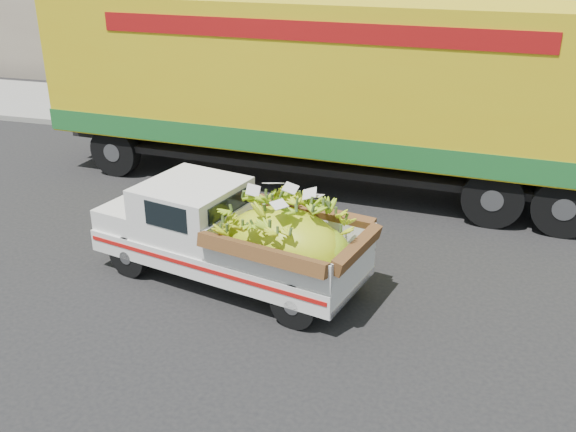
% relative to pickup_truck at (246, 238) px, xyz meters
% --- Properties ---
extents(ground, '(100.00, 100.00, 0.00)m').
position_rel_pickup_truck_xyz_m(ground, '(-0.31, 0.57, -0.79)').
color(ground, black).
rests_on(ground, ground).
extents(curb, '(60.00, 0.25, 0.15)m').
position_rel_pickup_truck_xyz_m(curb, '(-0.31, 6.98, -0.71)').
color(curb, gray).
rests_on(curb, ground).
extents(sidewalk, '(60.00, 4.00, 0.14)m').
position_rel_pickup_truck_xyz_m(sidewalk, '(-0.31, 9.08, -0.72)').
color(sidewalk, gray).
rests_on(sidewalk, ground).
extents(building_left, '(18.00, 6.00, 5.00)m').
position_rel_pickup_truck_xyz_m(building_left, '(-8.31, 14.98, 1.71)').
color(building_left, gray).
rests_on(building_left, ground).
extents(pickup_truck, '(4.42, 2.41, 1.47)m').
position_rel_pickup_truck_xyz_m(pickup_truck, '(0.00, 0.00, 0.00)').
color(pickup_truck, black).
rests_on(pickup_truck, ground).
extents(semi_trailer, '(12.04, 3.20, 3.80)m').
position_rel_pickup_truck_xyz_m(semi_trailer, '(0.12, 4.53, 1.33)').
color(semi_trailer, black).
rests_on(semi_trailer, ground).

